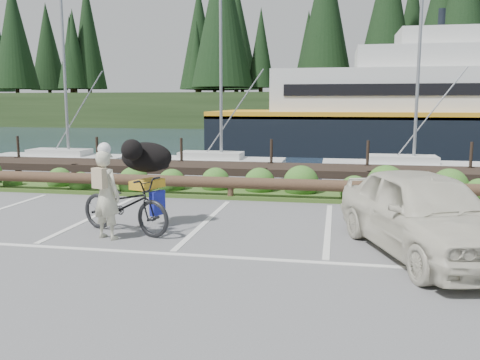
% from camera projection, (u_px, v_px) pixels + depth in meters
% --- Properties ---
extents(ground, '(72.00, 72.00, 0.00)m').
position_uv_depth(ground, '(178.00, 248.00, 8.99)').
color(ground, '#5A5A5C').
extents(harbor_backdrop, '(170.00, 160.00, 30.00)m').
position_uv_depth(harbor_backdrop, '(323.00, 118.00, 85.07)').
color(harbor_backdrop, '#182639').
rests_on(harbor_backdrop, ground).
extents(vegetation_strip, '(34.00, 1.60, 0.10)m').
position_uv_depth(vegetation_strip, '(236.00, 193.00, 14.13)').
color(vegetation_strip, '#3D5B21').
rests_on(vegetation_strip, ground).
extents(log_rail, '(32.00, 0.30, 0.60)m').
position_uv_depth(log_rail, '(231.00, 199.00, 13.46)').
color(log_rail, '#443021').
rests_on(log_rail, ground).
extents(bicycle, '(2.27, 1.40, 1.13)m').
position_uv_depth(bicycle, '(125.00, 205.00, 9.94)').
color(bicycle, black).
rests_on(bicycle, ground).
extents(cyclist, '(0.71, 0.58, 1.68)m').
position_uv_depth(cyclist, '(106.00, 195.00, 9.47)').
color(cyclist, beige).
rests_on(cyclist, ground).
extents(dog, '(0.84, 1.19, 0.62)m').
position_uv_depth(dog, '(147.00, 157.00, 10.40)').
color(dog, black).
rests_on(dog, bicycle).
extents(parked_car, '(2.98, 4.56, 1.44)m').
position_uv_depth(parked_car, '(424.00, 213.00, 8.48)').
color(parked_car, beige).
rests_on(parked_car, ground).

